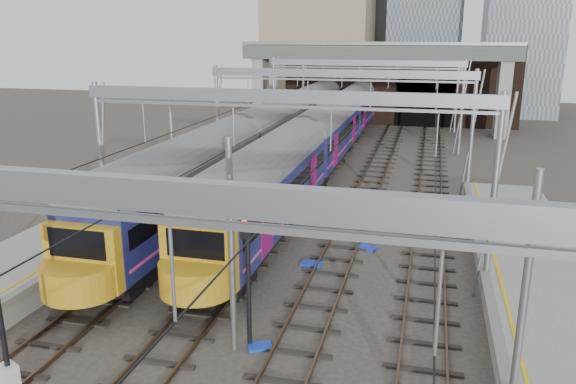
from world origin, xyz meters
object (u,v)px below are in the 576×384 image
(train_main, at_px, (344,118))
(train_second, at_px, (276,131))
(signal_near_centre, at_px, (247,263))
(relay_cabinet, at_px, (9,382))

(train_main, relative_size, train_second, 1.30)
(train_main, height_order, train_second, train_second)
(signal_near_centre, height_order, relay_cabinet, signal_near_centre)
(train_second, relative_size, signal_near_centre, 11.10)
(train_second, bearing_deg, train_main, 66.04)
(train_main, bearing_deg, signal_near_centre, -86.10)
(train_second, xyz_separation_m, signal_near_centre, (6.42, -26.49, 0.36))
(train_second, distance_m, relay_cabinet, 30.86)
(signal_near_centre, xyz_separation_m, relay_cabinet, (-5.66, -4.29, -2.44))
(train_second, xyz_separation_m, relay_cabinet, (0.76, -30.78, -2.08))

